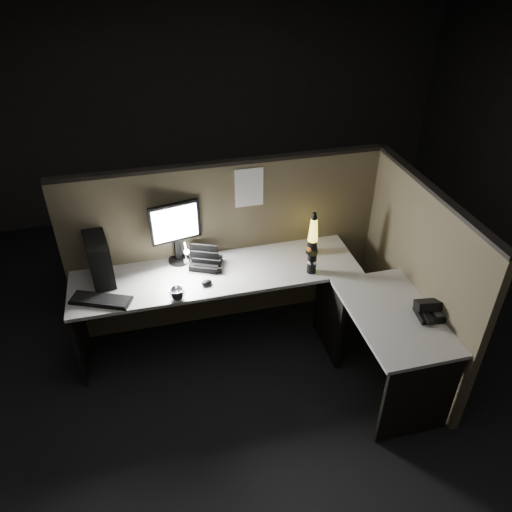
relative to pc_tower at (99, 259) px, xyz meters
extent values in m
plane|color=black|center=(1.03, -0.73, -0.92)|extent=(6.00, 6.00, 0.00)
plane|color=silver|center=(1.03, -0.73, 1.78)|extent=(6.00, 6.00, 0.00)
plane|color=#282623|center=(1.03, 2.27, 0.43)|extent=(6.00, 0.00, 6.00)
cube|color=brown|center=(1.03, 0.20, -0.17)|extent=(2.66, 0.06, 1.50)
cube|color=brown|center=(2.36, -0.63, -0.17)|extent=(0.06, 1.66, 1.50)
cube|color=beige|center=(0.88, -0.13, -0.20)|extent=(2.30, 0.60, 0.03)
cube|color=beige|center=(2.03, -0.93, -0.20)|extent=(0.60, 1.00, 0.03)
cube|color=black|center=(-0.25, -0.13, -0.57)|extent=(0.03, 0.55, 0.70)
cube|color=black|center=(2.03, -1.41, -0.57)|extent=(0.55, 0.03, 0.70)
cube|color=black|center=(1.75, -0.43, -0.57)|extent=(0.03, 0.55, 0.70)
cube|color=black|center=(0.00, 0.00, 0.00)|extent=(0.21, 0.37, 0.37)
cylinder|color=black|center=(0.61, 0.10, -0.18)|extent=(0.18, 0.18, 0.01)
cube|color=black|center=(0.61, 0.12, -0.07)|extent=(0.06, 0.05, 0.19)
cube|color=black|center=(0.61, 0.12, 0.17)|extent=(0.41, 0.11, 0.33)
cube|color=white|center=(0.61, 0.10, 0.17)|extent=(0.35, 0.07, 0.28)
cube|color=black|center=(-0.01, -0.28, -0.17)|extent=(0.47, 0.32, 0.02)
ellipsoid|color=black|center=(0.78, -0.27, -0.17)|extent=(0.10, 0.09, 0.03)
cube|color=silver|center=(0.66, 0.05, -0.17)|extent=(0.04, 0.05, 0.03)
cylinder|color=silver|center=(0.66, 0.05, -0.07)|extent=(0.01, 0.01, 0.17)
cylinder|color=silver|center=(0.66, -0.01, 0.02)|extent=(0.01, 0.12, 0.01)
sphere|color=white|center=(0.66, -0.08, 0.01)|extent=(0.04, 0.04, 0.04)
cube|color=black|center=(0.81, -0.02, -0.16)|extent=(0.30, 0.28, 0.05)
cube|color=black|center=(0.81, -0.05, -0.12)|extent=(0.22, 0.11, 0.08)
cube|color=black|center=(0.81, 0.05, -0.09)|extent=(0.22, 0.11, 0.16)
cone|color=black|center=(1.71, -0.05, -0.12)|extent=(0.10, 0.10, 0.12)
cone|color=gold|center=(1.71, -0.05, 0.04)|extent=(0.08, 0.08, 0.21)
sphere|color=#8D4E14|center=(1.71, -0.05, -0.03)|extent=(0.04, 0.04, 0.04)
sphere|color=#8D4E14|center=(1.71, -0.05, 0.05)|extent=(0.03, 0.03, 0.03)
cone|color=black|center=(1.71, -0.05, 0.17)|extent=(0.05, 0.05, 0.06)
cylinder|color=black|center=(1.62, -0.31, -0.10)|extent=(0.08, 0.08, 0.17)
imported|color=silver|center=(0.54, -0.39, -0.14)|extent=(0.12, 0.12, 0.09)
sphere|color=orange|center=(1.69, -0.06, -0.14)|extent=(0.05, 0.05, 0.05)
cube|color=white|center=(1.22, 0.16, 0.38)|extent=(0.23, 0.00, 0.33)
cube|color=black|center=(2.27, -1.02, -0.16)|extent=(0.23, 0.20, 0.04)
cube|color=black|center=(2.27, -0.98, -0.11)|extent=(0.22, 0.15, 0.09)
cube|color=black|center=(2.21, -1.06, -0.14)|extent=(0.06, 0.16, 0.03)
cube|color=#3F3F42|center=(2.32, -1.05, -0.14)|extent=(0.10, 0.10, 0.00)
camera|label=1|loc=(0.41, -3.32, 2.18)|focal=35.00mm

